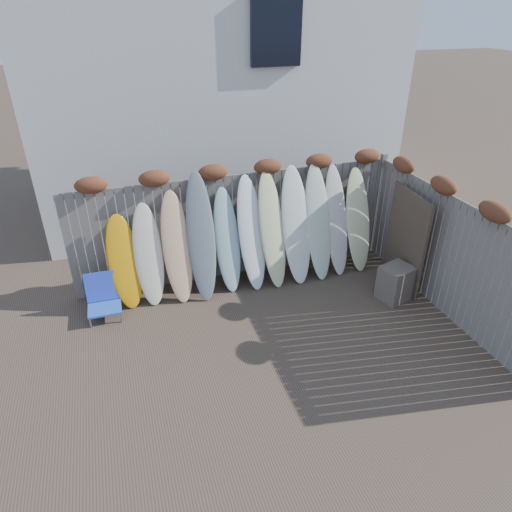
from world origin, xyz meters
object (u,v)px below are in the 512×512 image
object	(u,v)px
surfboard_0	(124,262)
beach_chair	(103,297)
wooden_crate	(396,283)
lattice_panel	(406,240)

from	to	relation	value
surfboard_0	beach_chair	bearing A→B (deg)	-155.57
beach_chair	wooden_crate	distance (m)	5.06
beach_chair	lattice_panel	xyz separation A→B (m)	(5.30, -0.73, 0.58)
wooden_crate	beach_chair	bearing A→B (deg)	167.29
beach_chair	wooden_crate	xyz separation A→B (m)	(4.94, -1.11, -0.02)
beach_chair	lattice_panel	bearing A→B (deg)	-7.84
surfboard_0	lattice_panel	bearing A→B (deg)	-16.81
wooden_crate	lattice_panel	bearing A→B (deg)	47.30
beach_chair	surfboard_0	xyz separation A→B (m)	(0.43, 0.25, 0.47)
beach_chair	lattice_panel	distance (m)	5.38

